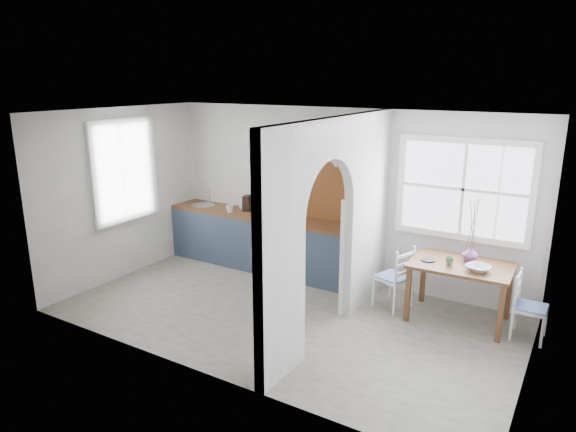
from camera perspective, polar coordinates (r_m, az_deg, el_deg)
The scene contains 26 objects.
floor at distance 6.86m, azimuth -0.45°, elevation -10.94°, with size 5.80×3.20×0.01m, color gray.
ceiling at distance 6.18m, azimuth -0.50°, elevation 11.27°, with size 5.80×3.20×0.01m, color silver.
walls at distance 6.40m, azimuth -0.47°, elevation -0.43°, with size 5.81×3.21×2.60m.
partition at distance 6.08m, azimuth 5.43°, elevation 0.15°, with size 0.12×3.20×2.60m.
kitchen_window at distance 8.16m, azimuth -17.95°, elevation 4.77°, with size 0.10×1.16×1.50m, color white, non-canonical shape.
nook_window at distance 7.10m, azimuth 18.89°, elevation 2.80°, with size 1.76×0.10×1.30m, color white, non-canonical shape.
counter at distance 8.30m, azimuth -2.30°, elevation -2.85°, with size 3.50×0.60×0.90m.
sink at distance 8.91m, azimuth -9.41°, elevation 1.14°, with size 0.40×0.40×0.02m, color silver.
backsplash at distance 7.82m, azimuth 4.32°, elevation 2.79°, with size 1.65×0.03×0.90m, color brown.
shelf at distance 7.63m, azimuth 4.12°, elevation 7.43°, with size 1.75×0.20×0.21m.
pendant_lamp at distance 7.19m, azimuth 5.39°, elevation 5.98°, with size 0.26×0.26×0.16m, color white.
utensil_rail at distance 6.86m, azimuth 7.84°, elevation 1.80°, with size 0.02×0.02×0.50m, color silver.
dining_table at distance 6.93m, azimuth 18.43°, elevation -8.04°, with size 1.22×0.81×0.76m, color brown, non-canonical shape.
chair_left at distance 7.06m, azimuth 11.60°, elevation -6.61°, with size 0.40×0.40×0.88m, color silver, non-canonical shape.
chair_right at distance 6.77m, azimuth 25.37°, elevation -9.12°, with size 0.37×0.37×0.81m, color silver, non-canonical shape.
kettle at distance 7.33m, azimuth 7.78°, elevation -0.79°, with size 0.21×0.16×0.25m, color silver, non-canonical shape.
mug_a at distance 8.35m, azimuth -6.46°, elevation 0.79°, with size 0.13×0.13×0.12m, color #EBEDCC.
mug_b at distance 8.51m, azimuth -5.06°, elevation 1.00°, with size 0.11×0.11×0.09m, color silver.
knife_block at distance 8.43m, azimuth -4.53°, elevation 1.44°, with size 0.11×0.16×0.25m, color black.
jar at distance 8.28m, azimuth -3.34°, elevation 0.87°, with size 0.10×0.10×0.16m, color tan.
towel_magenta at distance 7.30m, azimuth 7.53°, elevation -7.06°, with size 0.02×0.03×0.61m, color #BE1753.
towel_orange at distance 7.28m, azimuth 7.42°, elevation -7.33°, with size 0.02×0.03×0.53m, color orange.
bowl at distance 6.62m, azimuth 20.36°, elevation -5.45°, with size 0.28×0.28×0.07m, color silver.
table_cup at distance 6.70m, azimuth 17.50°, elevation -4.79°, with size 0.11×0.11×0.10m, color #4D794E.
plate at distance 6.79m, azimuth 15.32°, elevation -4.73°, with size 0.18×0.18×0.02m, color black.
vase at distance 6.89m, azimuth 19.60°, elevation -3.99°, with size 0.19×0.19×0.20m, color #6A4074.
Camera 1 is at (3.24, -5.24, 3.02)m, focal length 32.00 mm.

